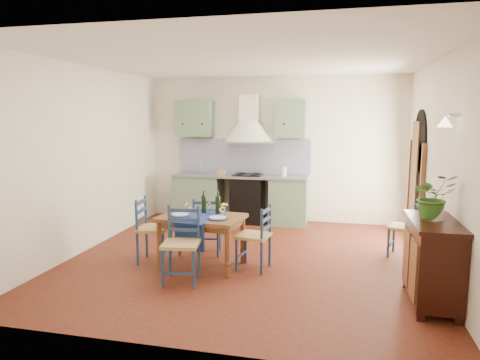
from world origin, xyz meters
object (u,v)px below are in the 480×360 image
Objects in this scene: sideboard at (432,259)px; potted_plant at (433,196)px; dining_table at (202,222)px; chair_near at (182,244)px.

sideboard is 2.11× the size of potted_plant.
dining_table is 1.12× the size of sideboard.
sideboard is at bearing -0.04° from chair_near.
dining_table is at bearing 169.36° from potted_plant.
sideboard is at bearing -11.97° from dining_table.
chair_near is 0.89× the size of sideboard.
potted_plant reaches higher than sideboard.
dining_table is 1.26× the size of chair_near.
potted_plant is at bearing 1.39° from chair_near.
potted_plant is (2.85, 0.07, 0.70)m from chair_near.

